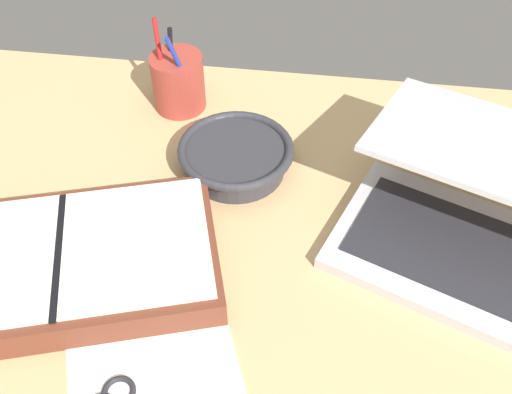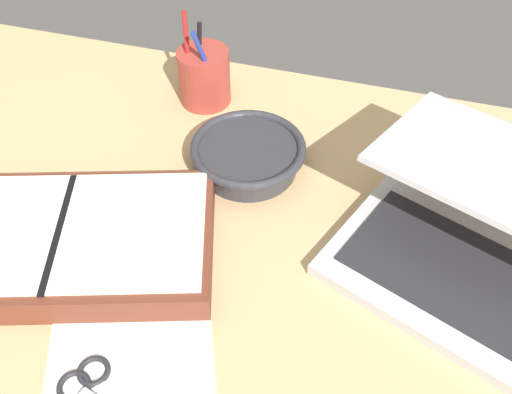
{
  "view_description": "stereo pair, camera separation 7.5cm",
  "coord_description": "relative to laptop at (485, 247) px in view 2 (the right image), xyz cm",
  "views": [
    {
      "loc": [
        8.57,
        -40.2,
        63.53
      ],
      "look_at": [
        1.53,
        10.83,
        9.0
      ],
      "focal_mm": 40.0,
      "sensor_mm": 36.0,
      "label": 1
    },
    {
      "loc": [
        15.9,
        -38.64,
        63.53
      ],
      "look_at": [
        1.53,
        10.83,
        9.0
      ],
      "focal_mm": 40.0,
      "sensor_mm": 36.0,
      "label": 2
    }
  ],
  "objects": [
    {
      "name": "desk_top",
      "position": [
        -31.15,
        -12.4,
        -6.03
      ],
      "size": [
        140.0,
        100.0,
        2.0
      ],
      "primitive_type": "cube",
      "color": "tan",
      "rests_on": "ground"
    },
    {
      "name": "laptop",
      "position": [
        0.0,
        0.0,
        0.0
      ],
      "size": [
        43.28,
        41.29,
        14.22
      ],
      "rotation": [
        0.0,
        0.0,
        -0.38
      ],
      "color": "#B7B7BC",
      "rests_on": "desk_top"
    },
    {
      "name": "bowl",
      "position": [
        -34.37,
        10.5,
        -2.3
      ],
      "size": [
        17.72,
        17.72,
        4.82
      ],
      "color": "#2D2D33",
      "rests_on": "desk_top"
    },
    {
      "name": "pen_cup",
      "position": [
        -46.62,
        25.14,
        -0.08
      ],
      "size": [
        8.84,
        8.84,
        16.41
      ],
      "color": "#9E382D",
      "rests_on": "desk_top"
    },
    {
      "name": "planner",
      "position": [
        -53.28,
        -12.18,
        -2.72
      ],
      "size": [
        44.66,
        33.31,
        4.8
      ],
      "rotation": [
        0.0,
        0.0,
        0.31
      ],
      "color": "brown",
      "rests_on": "desk_top"
    },
    {
      "name": "scissors",
      "position": [
        -40.9,
        -29.04,
        -4.69
      ],
      "size": [
        12.86,
        9.93,
        0.8
      ],
      "rotation": [
        0.0,
        0.0,
        -0.52
      ],
      "color": "#B7B7BC",
      "rests_on": "desk_top"
    },
    {
      "name": "paper_sheet_front",
      "position": [
        -37.12,
        -27.11,
        -4.95
      ],
      "size": [
        28.16,
        31.92,
        0.16
      ],
      "primitive_type": "cube",
      "rotation": [
        0.0,
        0.0,
        0.4
      ],
      "color": "white",
      "rests_on": "desk_top"
    }
  ]
}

